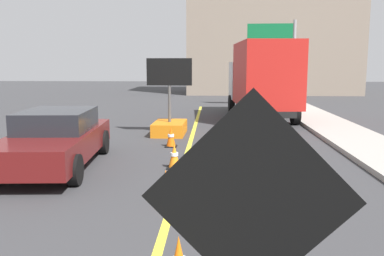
# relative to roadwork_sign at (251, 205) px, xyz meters

# --- Properties ---
(lane_center_stripe) EXTENTS (0.14, 36.00, 0.01)m
(lane_center_stripe) POSITION_rel_roadwork_sign_xyz_m (-1.01, 3.46, -1.47)
(lane_center_stripe) COLOR yellow
(lane_center_stripe) RESTS_ON ground
(roadwork_sign) EXTENTS (1.63, 0.13, 2.33)m
(roadwork_sign) POSITION_rel_roadwork_sign_xyz_m (0.00, 0.00, 0.00)
(roadwork_sign) COLOR #593819
(roadwork_sign) RESTS_ON ground
(arrow_board_trailer) EXTENTS (1.60, 1.83, 2.70)m
(arrow_board_trailer) POSITION_rel_roadwork_sign_xyz_m (-1.83, 11.64, -0.99)
(arrow_board_trailer) COLOR orange
(arrow_board_trailer) RESTS_ON ground
(box_truck) EXTENTS (2.79, 7.14, 3.44)m
(box_truck) POSITION_rel_roadwork_sign_xyz_m (1.92, 16.07, 0.38)
(box_truck) COLOR black
(box_truck) RESTS_ON ground
(pickup_car) EXTENTS (2.21, 4.80, 1.38)m
(pickup_car) POSITION_rel_roadwork_sign_xyz_m (-4.11, 6.77, -0.78)
(pickup_car) COLOR #591414
(pickup_car) RESTS_ON ground
(highway_guide_sign) EXTENTS (2.79, 0.20, 5.00)m
(highway_guide_sign) POSITION_rel_roadwork_sign_xyz_m (3.58, 21.57, 1.95)
(highway_guide_sign) COLOR gray
(highway_guide_sign) RESTS_ON ground
(far_building_block) EXTENTS (14.05, 6.87, 10.49)m
(far_building_block) POSITION_rel_roadwork_sign_xyz_m (4.60, 33.50, 3.77)
(far_building_block) COLOR gray
(far_building_block) RESTS_ON ground
(traffic_cone_mid_lane) EXTENTS (0.36, 0.36, 0.65)m
(traffic_cone_mid_lane) POSITION_rel_roadwork_sign_xyz_m (-1.11, 4.13, -1.15)
(traffic_cone_mid_lane) COLOR black
(traffic_cone_mid_lane) RESTS_ON ground
(traffic_cone_far_lane) EXTENTS (0.36, 0.36, 0.60)m
(traffic_cone_far_lane) POSITION_rel_roadwork_sign_xyz_m (-1.21, 6.77, -1.17)
(traffic_cone_far_lane) COLOR black
(traffic_cone_far_lane) RESTS_ON ground
(traffic_cone_curbside) EXTENTS (0.36, 0.36, 0.61)m
(traffic_cone_curbside) POSITION_rel_roadwork_sign_xyz_m (-1.56, 9.38, -1.17)
(traffic_cone_curbside) COLOR black
(traffic_cone_curbside) RESTS_ON ground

